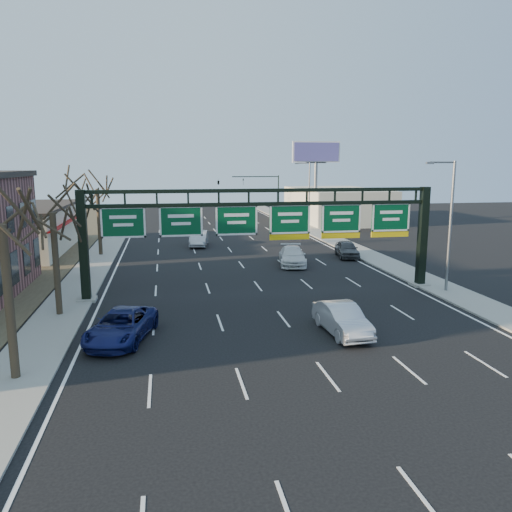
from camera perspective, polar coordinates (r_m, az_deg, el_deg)
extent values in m
plane|color=black|center=(27.12, 4.14, -8.45)|extent=(160.00, 160.00, 0.00)
cube|color=gray|center=(46.09, -18.01, -0.96)|extent=(3.00, 120.00, 0.12)
cube|color=gray|center=(49.58, 12.74, 0.07)|extent=(3.00, 120.00, 0.12)
cube|color=white|center=(46.13, -2.06, -0.51)|extent=(21.60, 120.00, 0.01)
cube|color=black|center=(33.63, -19.11, 1.02)|extent=(0.55, 0.55, 7.20)
cube|color=gray|center=(34.35, -18.77, -4.74)|extent=(1.20, 1.20, 0.20)
cube|color=black|center=(37.89, 18.49, 2.06)|extent=(0.55, 0.55, 7.20)
cube|color=gray|center=(38.53, 18.19, -3.09)|extent=(1.20, 1.20, 0.20)
cube|color=black|center=(33.51, 0.86, 7.50)|extent=(23.40, 0.25, 0.25)
cube|color=black|center=(33.57, 0.85, 5.97)|extent=(23.40, 0.25, 0.25)
cube|color=#044121|center=(33.14, -14.94, 3.74)|extent=(2.80, 0.10, 2.00)
cube|color=#044121|center=(33.04, -8.57, 3.95)|extent=(2.80, 0.10, 2.00)
cube|color=#044121|center=(33.36, -2.24, 4.12)|extent=(2.80, 0.10, 2.00)
cube|color=#044121|center=(34.06, 3.88, 4.24)|extent=(2.80, 0.10, 2.00)
cube|color=yellow|center=(34.22, 3.85, 2.21)|extent=(2.80, 0.10, 0.40)
cube|color=#044121|center=(35.14, 9.71, 4.30)|extent=(2.80, 0.10, 2.00)
cube|color=yellow|center=(35.29, 9.65, 2.34)|extent=(2.80, 0.10, 0.40)
cube|color=#044121|center=(36.56, 15.13, 4.33)|extent=(2.80, 0.10, 2.00)
cube|color=yellow|center=(36.70, 15.04, 2.43)|extent=(2.80, 0.10, 0.40)
cube|color=#B8B098|center=(56.26, -25.77, 2.70)|extent=(10.00, 18.00, 4.40)
cube|color=#332B26|center=(56.03, -25.96, 5.08)|extent=(10.40, 18.40, 0.30)
cube|color=maroon|center=(55.03, -20.70, 3.76)|extent=(1.20, 18.00, 0.40)
cube|color=#B8B098|center=(79.63, 9.16, 5.80)|extent=(12.00, 20.00, 5.00)
cylinder|color=#2D2519|center=(22.42, -26.40, -4.66)|extent=(0.36, 0.36, 6.46)
cylinder|color=#2D2519|center=(30.99, -21.89, -0.74)|extent=(0.36, 0.36, 6.08)
cylinder|color=#2D2519|center=(40.66, -19.19, 2.48)|extent=(0.36, 0.36, 6.84)
cylinder|color=#2D2519|center=(50.51, -17.49, 3.81)|extent=(0.36, 0.36, 6.46)
cylinder|color=slate|center=(36.50, 21.32, 3.20)|extent=(0.20, 0.20, 9.00)
cylinder|color=slate|center=(35.80, 20.55, 10.20)|extent=(1.80, 0.12, 0.12)
cube|color=slate|center=(35.35, 19.27, 10.20)|extent=(0.50, 0.22, 0.15)
cylinder|color=slate|center=(67.71, 6.09, 6.88)|extent=(0.20, 0.20, 9.00)
cylinder|color=slate|center=(67.33, 5.42, 10.62)|extent=(1.80, 0.12, 0.12)
cube|color=slate|center=(67.09, 4.67, 10.59)|extent=(0.50, 0.22, 0.15)
cylinder|color=slate|center=(73.19, 6.80, 7.03)|extent=(0.50, 0.50, 9.00)
cube|color=slate|center=(73.06, 6.87, 10.56)|extent=(3.00, 0.30, 0.20)
cube|color=white|center=(73.08, 6.90, 11.73)|extent=(7.00, 0.30, 3.00)
cube|color=#5C54A8|center=(72.89, 6.95, 11.74)|extent=(6.60, 0.05, 2.60)
cylinder|color=black|center=(82.07, 2.57, 6.76)|extent=(0.18, 0.18, 7.00)
cylinder|color=black|center=(81.16, -0.06, 9.06)|extent=(7.60, 0.14, 0.14)
imported|color=black|center=(80.85, -1.47, 8.48)|extent=(0.20, 0.20, 1.00)
imported|color=black|center=(80.32, -4.32, 8.45)|extent=(0.54, 0.54, 1.62)
imported|color=#131853|center=(26.23, -15.14, -7.70)|extent=(3.85, 5.97, 1.53)
imported|color=silver|center=(26.70, 9.80, -7.11)|extent=(1.93, 4.86, 1.57)
imported|color=white|center=(44.11, 4.18, 0.00)|extent=(3.18, 5.77, 1.58)
imported|color=#3F4144|center=(48.45, 10.34, 0.79)|extent=(2.58, 4.83, 1.56)
imported|color=#B7B7BC|center=(54.56, -6.54, 2.00)|extent=(2.45, 5.14, 1.63)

